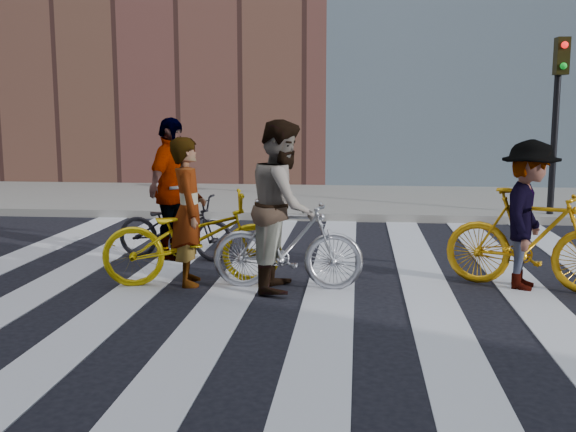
% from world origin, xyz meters
% --- Properties ---
extents(ground, '(100.00, 100.00, 0.00)m').
position_xyz_m(ground, '(0.00, 0.00, 0.00)').
color(ground, black).
rests_on(ground, ground).
extents(sidewalk_far, '(100.00, 5.00, 0.15)m').
position_xyz_m(sidewalk_far, '(0.00, 7.50, 0.07)').
color(sidewalk_far, gray).
rests_on(sidewalk_far, ground).
extents(zebra_crosswalk, '(8.25, 10.00, 0.01)m').
position_xyz_m(zebra_crosswalk, '(0.00, 0.00, 0.01)').
color(zebra_crosswalk, silver).
rests_on(zebra_crosswalk, ground).
extents(traffic_signal, '(0.22, 0.42, 3.33)m').
position_xyz_m(traffic_signal, '(4.40, 5.32, 2.28)').
color(traffic_signal, black).
rests_on(traffic_signal, ground).
extents(bike_yellow_left, '(2.21, 1.24, 1.10)m').
position_xyz_m(bike_yellow_left, '(-1.07, 0.22, 0.55)').
color(bike_yellow_left, '#E1BC0C').
rests_on(bike_yellow_left, ground).
extents(bike_silver_mid, '(1.74, 0.51, 1.04)m').
position_xyz_m(bike_silver_mid, '(0.05, 0.12, 0.52)').
color(bike_silver_mid, '#AEAFB8').
rests_on(bike_silver_mid, ground).
extents(bike_yellow_right, '(2.00, 1.17, 1.16)m').
position_xyz_m(bike_yellow_right, '(2.83, 0.41, 0.58)').
color(bike_yellow_right, orange).
rests_on(bike_yellow_right, ground).
extents(bike_dark_rear, '(1.77, 0.83, 0.89)m').
position_xyz_m(bike_dark_rear, '(-1.65, 1.54, 0.45)').
color(bike_dark_rear, black).
rests_on(bike_dark_rear, ground).
extents(rider_left, '(0.56, 0.72, 1.74)m').
position_xyz_m(rider_left, '(-1.12, 0.22, 0.87)').
color(rider_left, slate).
rests_on(rider_left, ground).
extents(rider_mid, '(0.74, 0.95, 1.94)m').
position_xyz_m(rider_mid, '(0.00, 0.12, 0.97)').
color(rider_mid, slate).
rests_on(rider_mid, ground).
extents(rider_right, '(0.98, 1.26, 1.71)m').
position_xyz_m(rider_right, '(2.78, 0.41, 0.86)').
color(rider_right, slate).
rests_on(rider_right, ground).
extents(rider_rear, '(0.64, 1.20, 1.95)m').
position_xyz_m(rider_rear, '(-1.70, 1.54, 0.98)').
color(rider_rear, slate).
rests_on(rider_rear, ground).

